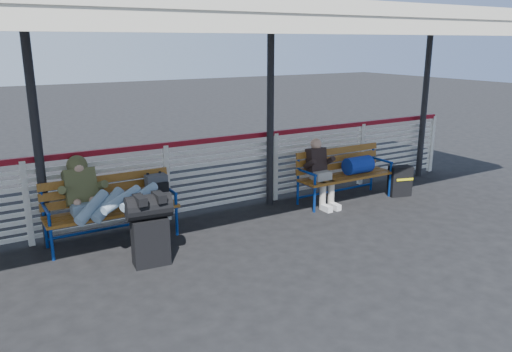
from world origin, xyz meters
TOP-DOWN VIEW (x-y plane):
  - ground at (0.00, 0.00)m, footprint 60.00×60.00m
  - fence at (0.00, 1.90)m, footprint 12.08×0.08m
  - canopy at (-0.00, 0.87)m, footprint 12.60×3.60m
  - luggage_stack at (-0.78, 0.47)m, footprint 0.58×0.36m
  - bench_left at (-0.82, 1.50)m, footprint 1.80×0.56m
  - bench_right at (3.15, 1.26)m, footprint 1.80×0.56m
  - traveler_man at (-1.12, 1.15)m, footprint 0.94×1.64m
  - companion_person at (2.49, 1.25)m, footprint 0.32×0.66m
  - suitcase_side at (4.09, 0.95)m, footprint 0.44×0.33m

SIDE VIEW (x-z plane):
  - ground at x=0.00m, z-range 0.00..0.00m
  - suitcase_side at x=4.09m, z-range 0.00..0.55m
  - luggage_stack at x=-0.78m, z-range 0.04..0.96m
  - bench_right at x=3.15m, z-range 0.12..1.04m
  - bench_left at x=-0.82m, z-range 0.12..1.04m
  - companion_person at x=2.49m, z-range 0.02..1.17m
  - fence at x=0.00m, z-range 0.04..1.28m
  - traveler_man at x=-1.12m, z-range 0.35..1.12m
  - canopy at x=0.00m, z-range 1.46..4.62m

